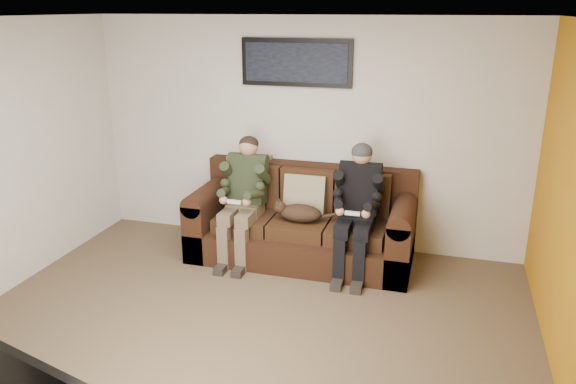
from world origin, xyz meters
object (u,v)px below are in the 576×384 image
(cat, at_px, (299,212))
(framed_poster, at_px, (296,63))
(sofa, at_px, (304,224))
(person_left, at_px, (244,191))
(person_right, at_px, (358,201))

(cat, bearing_deg, framed_poster, 108.35)
(sofa, xyz_separation_m, framed_poster, (-0.20, 0.38, 1.73))
(person_left, xyz_separation_m, framed_poster, (0.42, 0.58, 1.34))
(sofa, distance_m, person_left, 0.76)
(person_right, bearing_deg, sofa, 161.99)
(sofa, relative_size, cat, 3.67)
(framed_poster, bearing_deg, person_left, -126.05)
(sofa, relative_size, person_right, 1.79)
(sofa, bearing_deg, framed_poster, 117.78)
(sofa, xyz_separation_m, cat, (-0.00, -0.21, 0.21))
(person_right, relative_size, framed_poster, 1.08)
(cat, relative_size, framed_poster, 0.53)
(person_right, xyz_separation_m, cat, (-0.63, -0.01, -0.18))
(sofa, xyz_separation_m, person_left, (-0.62, -0.20, 0.39))
(sofa, bearing_deg, person_left, -161.96)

